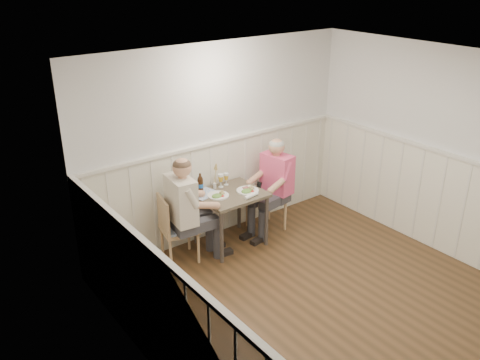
% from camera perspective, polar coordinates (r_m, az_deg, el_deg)
% --- Properties ---
extents(ground_plane, '(4.50, 4.50, 0.00)m').
position_cam_1_polar(ground_plane, '(5.79, 10.92, -14.17)').
color(ground_plane, '#432E1A').
extents(room_shell, '(4.04, 4.54, 2.60)m').
position_cam_1_polar(room_shell, '(5.02, 12.23, -0.28)').
color(room_shell, silver).
rests_on(room_shell, ground).
extents(wainscot, '(4.00, 4.49, 1.34)m').
position_cam_1_polar(wainscot, '(5.80, 6.47, -5.59)').
color(wainscot, beige).
rests_on(wainscot, ground).
extents(dining_table, '(0.82, 0.70, 0.75)m').
position_cam_1_polar(dining_table, '(6.56, -1.05, -2.32)').
color(dining_table, '#483F2D').
rests_on(dining_table, ground).
extents(chair_right, '(0.48, 0.48, 0.95)m').
position_cam_1_polar(chair_right, '(7.05, 3.36, -1.57)').
color(chair_right, tan).
rests_on(chair_right, ground).
extents(chair_left, '(0.49, 0.49, 0.88)m').
position_cam_1_polar(chair_left, '(6.33, -7.33, -5.20)').
color(chair_left, tan).
rests_on(chair_left, ground).
extents(man_in_pink, '(0.68, 0.48, 1.36)m').
position_cam_1_polar(man_in_pink, '(6.99, 3.91, -1.34)').
color(man_in_pink, '#3F3F47').
rests_on(man_in_pink, ground).
extents(diner_cream, '(0.69, 0.48, 1.42)m').
position_cam_1_polar(diner_cream, '(6.22, -6.15, -4.45)').
color(diner_cream, '#3F3F47').
rests_on(diner_cream, ground).
extents(plate_man, '(0.29, 0.29, 0.07)m').
position_cam_1_polar(plate_man, '(6.53, 0.83, -1.14)').
color(plate_man, white).
rests_on(plate_man, dining_table).
extents(plate_diner, '(0.27, 0.27, 0.07)m').
position_cam_1_polar(plate_diner, '(6.40, -2.51, -1.71)').
color(plate_diner, white).
rests_on(plate_diner, dining_table).
extents(beer_glass_a, '(0.07, 0.07, 0.17)m').
position_cam_1_polar(beer_glass_a, '(6.70, -1.57, 0.33)').
color(beer_glass_a, silver).
rests_on(beer_glass_a, dining_table).
extents(beer_glass_b, '(0.07, 0.07, 0.19)m').
position_cam_1_polar(beer_glass_b, '(6.63, -2.17, 0.18)').
color(beer_glass_b, silver).
rests_on(beer_glass_b, dining_table).
extents(beer_bottle, '(0.07, 0.07, 0.27)m').
position_cam_1_polar(beer_bottle, '(6.49, -4.48, -0.48)').
color(beer_bottle, black).
rests_on(beer_bottle, dining_table).
extents(rolled_napkin, '(0.22, 0.08, 0.05)m').
position_cam_1_polar(rolled_napkin, '(6.38, 1.28, -1.77)').
color(rolled_napkin, white).
rests_on(rolled_napkin, dining_table).
extents(grass_vase, '(0.04, 0.04, 0.36)m').
position_cam_1_polar(grass_vase, '(6.58, -2.87, 0.34)').
color(grass_vase, silver).
rests_on(grass_vase, dining_table).
extents(gingham_mat, '(0.39, 0.34, 0.01)m').
position_cam_1_polar(gingham_mat, '(6.50, -4.10, -1.53)').
color(gingham_mat, '#567FC4').
rests_on(gingham_mat, dining_table).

